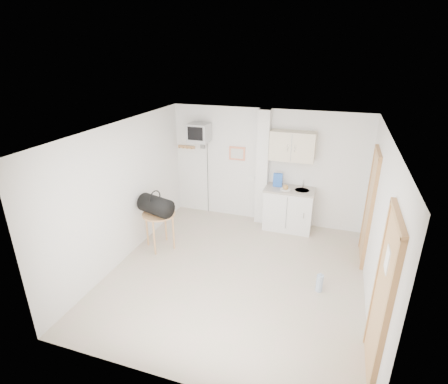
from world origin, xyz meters
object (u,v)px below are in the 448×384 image
(water_bottle, at_px, (320,283))
(duffel_bag, at_px, (156,205))
(round_table, at_px, (159,218))
(crt_television, at_px, (199,133))

(water_bottle, bearing_deg, duffel_bag, 173.10)
(duffel_bag, relative_size, water_bottle, 2.19)
(round_table, height_order, water_bottle, round_table)
(crt_television, height_order, duffel_bag, crt_television)
(duffel_bag, bearing_deg, water_bottle, 10.17)
(round_table, bearing_deg, crt_television, 82.95)
(crt_television, distance_m, duffel_bag, 1.97)
(round_table, relative_size, duffel_bag, 1.02)
(round_table, xyz_separation_m, duffel_bag, (-0.02, -0.04, 0.28))
(crt_television, xyz_separation_m, water_bottle, (2.85, -2.03, -1.79))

